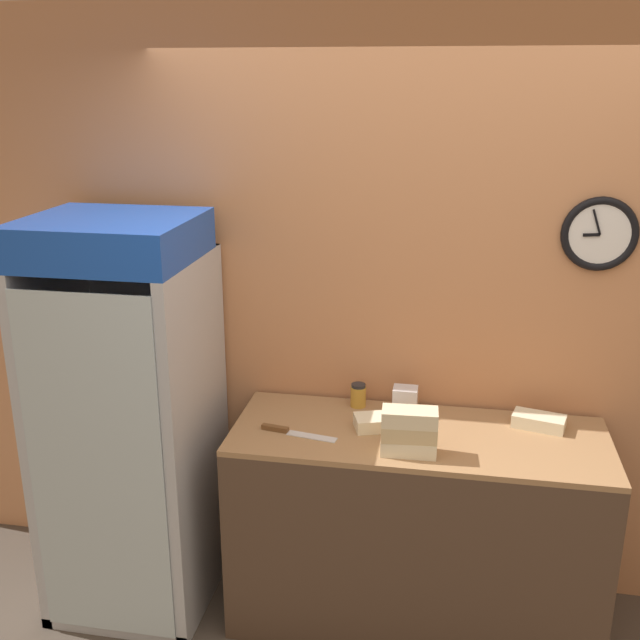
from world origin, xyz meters
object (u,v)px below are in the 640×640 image
beverage_cooler (133,397)px  sandwich_stack_middle (409,432)px  sandwich_flat_left (539,421)px  sandwich_stack_top (410,417)px  chefs_knife (288,431)px  napkin_dispenser (405,400)px  sandwich_stack_bottom (409,446)px  sandwich_flat_right (378,422)px  condiment_jar (358,395)px

beverage_cooler → sandwich_stack_middle: (1.26, -0.18, 0.03)m
sandwich_flat_left → sandwich_stack_middle: bearing=-148.0°
sandwich_stack_top → chefs_knife: bearing=170.3°
beverage_cooler → sandwich_stack_top: bearing=-8.1°
napkin_dispenser → chefs_knife: bearing=-148.0°
sandwich_stack_top → chefs_knife: sandwich_stack_top is taller
sandwich_flat_left → beverage_cooler: bearing=-175.0°
sandwich_stack_bottom → sandwich_flat_right: 0.25m
sandwich_stack_top → condiment_jar: 0.50m
sandwich_flat_left → chefs_knife: sandwich_flat_left is taller
sandwich_flat_left → sandwich_flat_right: same height
sandwich_stack_middle → chefs_knife: sandwich_stack_middle is taller
sandwich_stack_middle → napkin_dispenser: (-0.04, 0.39, -0.04)m
beverage_cooler → chefs_knife: bearing=-6.9°
sandwich_flat_left → sandwich_stack_bottom: bearing=-148.0°
sandwich_flat_left → chefs_knife: bearing=-166.8°
sandwich_stack_middle → napkin_dispenser: sandwich_stack_middle is taller
beverage_cooler → sandwich_flat_left: size_ratio=7.64×
sandwich_flat_right → chefs_knife: sandwich_flat_right is taller
sandwich_flat_left → sandwich_flat_right: size_ratio=1.06×
sandwich_stack_top → sandwich_flat_right: sandwich_stack_top is taller
sandwich_stack_middle → chefs_knife: 0.53m
sandwich_flat_left → condiment_jar: condiment_jar is taller
condiment_jar → napkin_dispenser: (0.22, -0.03, 0.01)m
beverage_cooler → sandwich_stack_bottom: (1.26, -0.18, -0.04)m
sandwich_stack_bottom → sandwich_flat_left: sandwich_stack_bottom is taller
beverage_cooler → napkin_dispenser: size_ratio=15.30×
sandwich_stack_middle → sandwich_flat_right: (-0.15, 0.20, -0.07)m
sandwich_stack_top → sandwich_flat_right: 0.28m
sandwich_stack_bottom → chefs_knife: sandwich_stack_bottom is taller
sandwich_flat_left → napkin_dispenser: size_ratio=2.00×
beverage_cooler → sandwich_flat_right: size_ratio=8.07×
sandwich_flat_right → condiment_jar: condiment_jar is taller
sandwich_stack_bottom → sandwich_stack_middle: size_ratio=0.99×
sandwich_stack_bottom → sandwich_stack_top: sandwich_stack_top is taller
sandwich_flat_right → sandwich_stack_middle: bearing=-54.4°
sandwich_stack_middle → condiment_jar: bearing=122.2°
beverage_cooler → sandwich_stack_top: (1.26, -0.18, 0.09)m
sandwich_flat_left → sandwich_flat_right: bearing=-168.9°
sandwich_stack_top → chefs_knife: 0.55m
sandwich_stack_top → sandwich_flat_left: size_ratio=0.95×
sandwich_flat_right → napkin_dispenser: size_ratio=1.90×
napkin_dispenser → condiment_jar: bearing=172.7°
sandwich_stack_middle → napkin_dispenser: bearing=96.5°
sandwich_stack_bottom → napkin_dispenser: napkin_dispenser is taller
beverage_cooler → condiment_jar: bearing=13.2°
condiment_jar → beverage_cooler: bearing=-166.8°
sandwich_stack_middle → sandwich_flat_left: sandwich_stack_middle is taller
beverage_cooler → napkin_dispenser: (1.22, 0.21, -0.01)m
beverage_cooler → sandwich_stack_bottom: 1.27m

